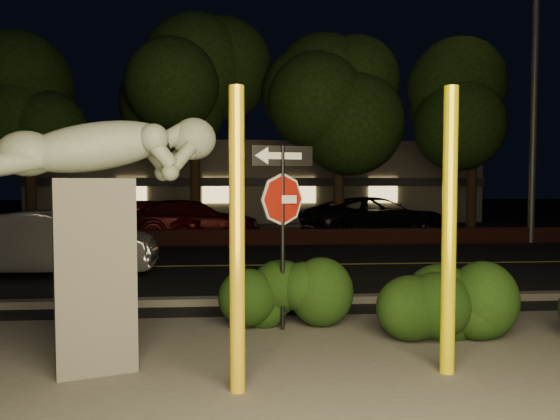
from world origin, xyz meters
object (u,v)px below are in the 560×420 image
at_px(signpost, 283,200).
at_px(silver_sedan, 55,244).
at_px(yellow_pole_left, 237,242).
at_px(sculpture, 97,212).
at_px(parked_car_dark, 376,218).
at_px(parked_car_red, 149,219).
at_px(parked_car_darkred, 193,220).
at_px(yellow_pole_right, 449,232).
at_px(streetlight, 528,49).

xyz_separation_m(signpost, silver_sedan, (-4.51, 4.67, -1.08)).
bearing_deg(yellow_pole_left, sculpture, 149.80).
bearing_deg(parked_car_dark, parked_car_red, 75.08).
distance_m(yellow_pole_left, silver_sedan, 7.89).
height_order(yellow_pole_left, sculpture, yellow_pole_left).
relative_size(parked_car_darkred, parked_car_dark, 0.90).
xyz_separation_m(silver_sedan, parked_car_dark, (8.81, 7.10, 0.04)).
xyz_separation_m(yellow_pole_right, sculpture, (-3.70, 0.53, 0.20)).
distance_m(signpost, silver_sedan, 6.59).
bearing_deg(yellow_pole_left, silver_sedan, 119.87).
relative_size(yellow_pole_right, parked_car_dark, 0.56).
xyz_separation_m(sculpture, parked_car_darkred, (-0.08, 13.07, -1.01)).
relative_size(silver_sedan, parked_car_dark, 0.80).
bearing_deg(yellow_pole_left, parked_car_dark, 70.59).
xyz_separation_m(sculpture, streetlight, (10.90, 11.27, 4.64)).
height_order(signpost, streetlight, streetlight).
relative_size(silver_sedan, parked_car_darkred, 0.89).
relative_size(signpost, parked_car_dark, 0.47).
xyz_separation_m(sculpture, silver_sedan, (-2.40, 5.93, -1.00)).
height_order(yellow_pole_left, parked_car_red, yellow_pole_left).
height_order(signpost, parked_car_red, signpost).
xyz_separation_m(yellow_pole_right, parked_car_darkred, (-3.77, 13.60, -0.81)).
bearing_deg(streetlight, parked_car_red, -173.38).
relative_size(streetlight, parked_car_dark, 2.00).
bearing_deg(silver_sedan, signpost, -137.43).
bearing_deg(sculpture, streetlight, 26.76).
relative_size(sculpture, parked_car_dark, 0.52).
relative_size(sculpture, silver_sedan, 0.65).
distance_m(yellow_pole_right, streetlight, 14.65).
xyz_separation_m(yellow_pole_left, parked_car_dark, (4.90, 13.90, -0.72)).
height_order(sculpture, parked_car_red, sculpture).
xyz_separation_m(streetlight, parked_car_darkred, (-10.98, 1.80, -5.65)).
xyz_separation_m(streetlight, parked_car_red, (-12.47, 1.89, -5.60)).
relative_size(yellow_pole_right, parked_car_darkred, 0.63).
xyz_separation_m(parked_car_red, parked_car_dark, (7.97, -0.13, 0.00)).
bearing_deg(streetlight, signpost, -116.07).
height_order(streetlight, silver_sedan, streetlight).
xyz_separation_m(yellow_pole_left, sculpture, (-1.51, 0.88, 0.24)).
bearing_deg(sculpture, signpost, 11.63).
height_order(yellow_pole_left, signpost, yellow_pole_left).
relative_size(parked_car_red, parked_car_darkred, 0.91).
bearing_deg(parked_car_red, yellow_pole_right, -144.64).
bearing_deg(yellow_pole_left, yellow_pole_right, 8.92).
height_order(yellow_pole_right, parked_car_red, yellow_pole_right).
height_order(yellow_pole_right, parked_car_darkred, yellow_pole_right).
xyz_separation_m(yellow_pole_left, streetlight, (9.40, 12.15, 4.88)).
distance_m(sculpture, streetlight, 16.35).
bearing_deg(silver_sedan, parked_car_darkred, -19.50).
height_order(sculpture, streetlight, streetlight).
xyz_separation_m(signpost, sculpture, (-2.11, -1.26, -0.08)).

